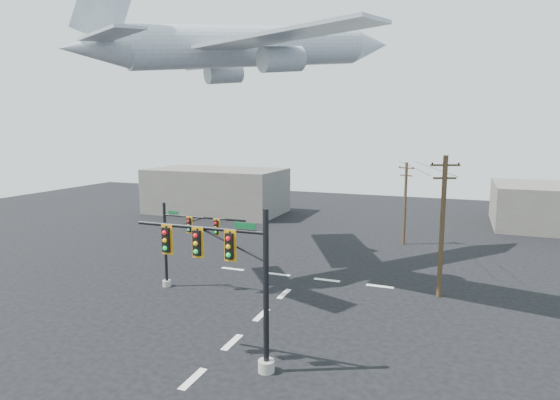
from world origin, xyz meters
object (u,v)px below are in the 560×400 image
at_px(signal_mast_near, 231,278).
at_px(airliner, 253,47).
at_px(utility_pole_a, 442,224).
at_px(signal_mast_far, 182,243).
at_px(utility_pole_b, 405,202).

xyz_separation_m(signal_mast_near, airliner, (-5.71, 15.36, 13.22)).
bearing_deg(airliner, utility_pole_a, -59.03).
xyz_separation_m(signal_mast_near, signal_mast_far, (-8.32, 8.66, -1.05)).
height_order(signal_mast_near, airliner, airliner).
height_order(signal_mast_near, signal_mast_far, signal_mast_near).
bearing_deg(signal_mast_near, signal_mast_far, 133.83).
relative_size(signal_mast_far, utility_pole_b, 0.82).
relative_size(signal_mast_far, utility_pole_a, 0.69).
bearing_deg(signal_mast_far, airliner, 68.73).
bearing_deg(signal_mast_far, utility_pole_a, 15.84).
xyz_separation_m(signal_mast_far, utility_pole_b, (13.31, 19.20, 0.91)).
distance_m(utility_pole_a, utility_pole_b, 14.85).
relative_size(signal_mast_far, airliner, 0.27).
bearing_deg(signal_mast_near, utility_pole_a, 56.65).
distance_m(signal_mast_near, utility_pole_a, 16.24).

